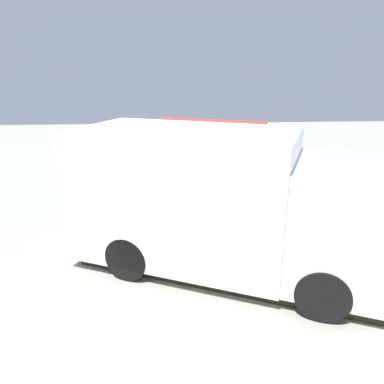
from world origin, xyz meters
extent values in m
plane|color=#97998B|center=(0.00, 0.00, 0.00)|extent=(40.00, 40.00, 0.00)
cube|color=white|center=(0.19, 0.20, 1.38)|extent=(4.43, 3.64, 2.31)
cube|color=white|center=(-2.31, 1.35, 1.18)|extent=(2.39, 2.63, 1.92)
cube|color=black|center=(-0.28, -0.82, 1.52)|extent=(1.93, 0.91, 0.81)
cube|color=red|center=(-0.41, -1.09, 2.49)|extent=(2.35, 1.51, 0.03)
cube|color=black|center=(-0.56, 0.55, 0.11)|extent=(5.49, 3.81, 0.22)
cylinder|color=black|center=(-1.69, 2.17, 0.40)|extent=(0.82, 0.54, 0.80)
cylinder|color=black|center=(-2.53, 0.35, 0.40)|extent=(0.82, 0.54, 0.80)
cylinder|color=black|center=(1.23, 0.82, 0.40)|extent=(0.82, 0.54, 0.80)
cylinder|color=black|center=(0.39, -1.00, 0.40)|extent=(0.82, 0.54, 0.80)
cylinder|color=tan|center=(-1.95, -3.57, 0.16)|extent=(0.46, 0.46, 0.31)
torus|color=#A28E83|center=(-1.95, -3.57, 0.30)|extent=(0.48, 0.48, 0.04)
ellipsoid|color=#34834E|center=(-1.95, -3.57, 0.50)|extent=(0.49, 0.49, 0.42)
sphere|color=#DB4196|center=(-2.07, -3.75, 0.52)|extent=(0.08, 0.08, 0.08)
sphere|color=#ED3F97|center=(-2.14, -3.65, 0.55)|extent=(0.06, 0.06, 0.06)
sphere|color=#EA4489|center=(-2.00, -3.72, 0.62)|extent=(0.08, 0.08, 0.08)
sphere|color=#F52F81|center=(-1.96, -3.76, 0.58)|extent=(0.06, 0.06, 0.06)
cylinder|color=beige|center=(-2.95, -4.54, 0.14)|extent=(0.37, 0.37, 0.28)
torus|color=beige|center=(-2.95, -4.54, 0.27)|extent=(0.40, 0.40, 0.04)
ellipsoid|color=#396727|center=(-2.95, -4.54, 0.42)|extent=(0.38, 0.38, 0.32)
sphere|color=white|center=(-2.87, -4.40, 0.44)|extent=(0.05, 0.05, 0.05)
sphere|color=white|center=(-3.07, -4.62, 0.49)|extent=(0.09, 0.09, 0.09)
sphere|color=white|center=(-3.09, -4.58, 0.48)|extent=(0.08, 0.08, 0.08)
sphere|color=white|center=(-3.07, -4.50, 0.51)|extent=(0.09, 0.09, 0.09)
sphere|color=white|center=(-3.04, -4.66, 0.46)|extent=(0.07, 0.07, 0.07)
cube|color=olive|center=(1.72, -3.37, 0.47)|extent=(0.71, 1.53, 0.06)
cube|color=#35302D|center=(1.59, -3.95, 0.22)|extent=(0.35, 0.15, 0.44)
cube|color=#35302D|center=(1.85, -2.80, 0.22)|extent=(0.35, 0.15, 0.44)
camera|label=1|loc=(0.57, 6.58, 3.47)|focal=34.19mm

